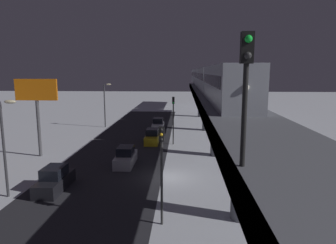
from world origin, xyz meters
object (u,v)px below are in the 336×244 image
Objects in this scene: sedan_yellow at (152,137)px; traffic_light_mid at (173,113)px; rail_signal at (246,77)px; sedan_white at (158,125)px; sedan_silver at (126,157)px; traffic_light_near at (162,162)px; subway_train at (205,77)px; sedan_black at (55,180)px; commercial_billboard at (37,97)px.

sedan_yellow is 4.51m from traffic_light_mid.
rail_signal is at bearing -79.12° from sedan_yellow.
sedan_white is 19.78m from sedan_silver.
sedan_yellow is 1.00× the size of sedan_silver.
subway_train is at bearing -97.80° from traffic_light_near.
traffic_light_mid is at bearing -119.54° from sedan_black.
sedan_white is 0.91× the size of sedan_black.
sedan_black is (6.40, 26.73, -0.00)m from sedan_white.
rail_signal is (2.08, 47.18, 0.95)m from subway_train.
sedan_black is (14.52, 32.80, -7.85)m from subway_train.
traffic_light_near is at bearing -84.83° from sedan_white.
traffic_light_mid reaches higher than sedan_black.
sedan_white is at bearing 36.76° from subway_train.
subway_train is 16.30× the size of sedan_yellow.
traffic_light_near is 0.72× the size of commercial_billboard.
sedan_silver is at bearing 63.39° from traffic_light_mid.
sedan_yellow is 0.51× the size of commercial_billboard.
sedan_white is 0.68× the size of traffic_light_near.
subway_train is 38.73m from traffic_light_near.
traffic_light_mid is (5.22, 16.38, -4.45)m from subway_train.
sedan_white is at bearing -81.65° from rail_signal.
sedan_yellow is (6.04, -31.40, -8.80)m from rail_signal.
rail_signal is 33.16m from sedan_yellow.
rail_signal is at bearing 130.85° from sedan_black.
subway_train is at bearing -131.68° from commercial_billboard.
sedan_white is at bearing -74.30° from traffic_light_mid.
rail_signal reaches higher than traffic_light_near.
traffic_light_near and traffic_light_mid have the same top height.
sedan_white is 21.76m from commercial_billboard.
rail_signal is at bearing -69.90° from sedan_silver.
commercial_billboard reaches higher than traffic_light_mid.
sedan_white is at bearing -103.47° from sedan_black.
sedan_black is at bearing -29.80° from traffic_light_near.
traffic_light_near is (-9.30, 5.33, 3.40)m from sedan_black.
subway_train is 19.40m from sedan_yellow.
sedan_silver is at bearing 68.94° from subway_train.
sedan_yellow is at bearing -82.60° from traffic_light_near.
traffic_light_mid is (-9.30, -16.41, 3.40)m from sedan_black.
traffic_light_near is (-2.90, 32.05, 3.40)m from sedan_white.
sedan_white is 27.48m from sedan_black.
commercial_billboard is (15.22, -15.16, 2.63)m from traffic_light_near.
sedan_silver is (7.84, -21.41, -8.80)m from rail_signal.
sedan_white is at bearing -84.83° from traffic_light_near.
subway_train is 11.57× the size of traffic_light_near.
sedan_silver is at bearing -69.18° from traffic_light_near.
traffic_light_mid is at bearing 72.32° from subway_train.
rail_signal is 30.51m from commercial_billboard.
commercial_billboard is at bearing -44.89° from traffic_light_near.
sedan_yellow is 10.15m from sedan_silver.
sedan_black is at bearing -123.19° from sedan_silver.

